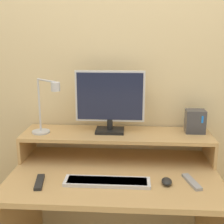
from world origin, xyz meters
TOP-DOWN VIEW (x-y plane):
  - wall_back at (0.00, 0.77)m, footprint 6.00×0.05m
  - desk at (0.00, 0.37)m, footprint 1.17×0.74m
  - monitor_shelf at (0.00, 0.59)m, footprint 1.17×0.31m
  - monitor at (-0.04, 0.60)m, footprint 0.43×0.13m
  - desk_lamp at (-0.42, 0.51)m, footprint 0.22×0.19m
  - router_dock at (0.49, 0.63)m, footprint 0.12×0.09m
  - keyboard at (-0.03, 0.23)m, footprint 0.45×0.11m
  - mouse at (0.28, 0.24)m, footprint 0.05×0.08m
  - remote_control at (-0.39, 0.20)m, footprint 0.07×0.17m
  - remote_secondary at (0.41, 0.26)m, footprint 0.08×0.18m

SIDE VIEW (x-z plane):
  - desk at x=0.00m, z-range 0.15..0.90m
  - remote_control at x=-0.39m, z-range 0.74..0.76m
  - remote_secondary at x=0.41m, z-range 0.74..0.76m
  - keyboard at x=-0.03m, z-range 0.74..0.76m
  - mouse at x=0.28m, z-range 0.74..0.78m
  - monitor_shelf at x=0.00m, z-range 0.80..0.97m
  - router_dock at x=0.49m, z-range 0.91..1.05m
  - desk_lamp at x=-0.42m, z-range 0.90..1.25m
  - monitor at x=-0.04m, z-range 0.92..1.31m
  - wall_back at x=0.00m, z-range 0.00..2.50m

